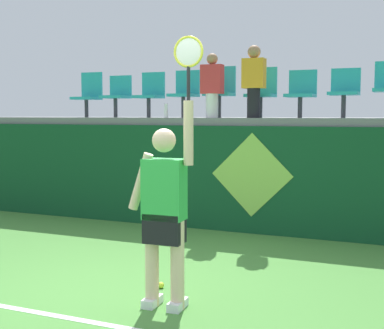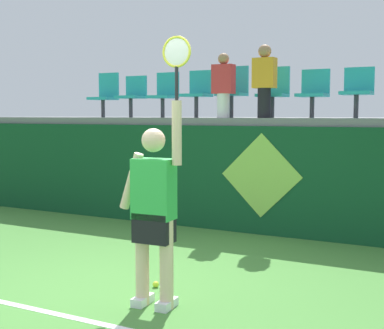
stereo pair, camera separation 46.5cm
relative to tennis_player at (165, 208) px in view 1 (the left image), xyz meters
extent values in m
plane|color=#478438|center=(-0.56, 0.18, -0.94)|extent=(40.00, 40.00, 0.00)
cube|color=#0F4223|center=(-0.56, 3.42, -0.13)|extent=(12.45, 0.20, 1.64)
cube|color=slate|center=(-0.56, 4.89, 0.75)|extent=(12.45, 3.05, 0.12)
cube|color=white|center=(-0.56, -0.58, -0.94)|extent=(11.21, 0.08, 0.01)
cube|color=white|center=(-0.14, -0.01, -0.90)|extent=(0.13, 0.26, 0.08)
cube|color=white|center=(0.12, 0.01, -0.90)|extent=(0.13, 0.26, 0.08)
cylinder|color=beige|center=(-0.14, -0.01, -0.52)|extent=(0.13, 0.13, 0.84)
cylinder|color=beige|center=(0.12, 0.01, -0.52)|extent=(0.13, 0.13, 0.84)
cube|color=black|center=(-0.01, 0.00, -0.19)|extent=(0.37, 0.24, 0.28)
cube|color=green|center=(-0.01, 0.00, 0.18)|extent=(0.39, 0.24, 0.56)
sphere|color=beige|center=(-0.01, 0.00, 0.63)|extent=(0.22, 0.22, 0.22)
cylinder|color=beige|center=(-0.25, -0.01, 0.24)|extent=(0.26, 0.10, 0.55)
cylinder|color=beige|center=(0.23, 0.01, 0.70)|extent=(0.09, 0.09, 0.58)
cylinder|color=black|center=(0.23, 0.01, 1.14)|extent=(0.03, 0.03, 0.30)
torus|color=gold|center=(0.23, 0.01, 1.42)|extent=(0.28, 0.03, 0.28)
ellipsoid|color=silver|center=(0.23, 0.01, 1.42)|extent=(0.24, 0.03, 0.24)
sphere|color=#D1E533|center=(-0.28, 0.48, -0.91)|extent=(0.07, 0.07, 0.07)
cylinder|color=white|center=(-1.68, 3.51, 0.92)|extent=(0.06, 0.06, 0.23)
cylinder|color=#38383D|center=(-3.52, 3.95, 0.97)|extent=(0.07, 0.07, 0.32)
cube|color=teal|center=(-3.52, 3.95, 1.16)|extent=(0.44, 0.42, 0.05)
cube|color=teal|center=(-3.52, 4.14, 1.42)|extent=(0.44, 0.04, 0.46)
cylinder|color=#38383D|center=(-2.90, 3.95, 0.98)|extent=(0.07, 0.07, 0.34)
cube|color=teal|center=(-2.90, 3.95, 1.18)|extent=(0.44, 0.42, 0.05)
cube|color=teal|center=(-2.90, 4.14, 1.39)|extent=(0.44, 0.04, 0.37)
cylinder|color=#38383D|center=(-2.23, 3.95, 0.98)|extent=(0.07, 0.07, 0.34)
cube|color=teal|center=(-2.23, 3.95, 1.17)|extent=(0.44, 0.42, 0.05)
cube|color=teal|center=(-2.23, 4.14, 1.40)|extent=(0.44, 0.04, 0.41)
cylinder|color=#38383D|center=(-1.56, 3.95, 0.99)|extent=(0.07, 0.07, 0.35)
cube|color=teal|center=(-1.56, 3.95, 1.19)|extent=(0.44, 0.42, 0.05)
cube|color=teal|center=(-1.56, 4.14, 1.42)|extent=(0.44, 0.04, 0.41)
cylinder|color=#38383D|center=(-0.92, 3.95, 0.99)|extent=(0.07, 0.07, 0.36)
cube|color=teal|center=(-0.92, 3.95, 1.19)|extent=(0.44, 0.42, 0.05)
cube|color=teal|center=(-0.92, 4.14, 1.44)|extent=(0.44, 0.04, 0.45)
cylinder|color=#38383D|center=(-0.21, 3.95, 0.98)|extent=(0.07, 0.07, 0.33)
cube|color=teal|center=(-0.21, 3.95, 1.17)|extent=(0.44, 0.42, 0.05)
cube|color=teal|center=(-0.21, 4.14, 1.41)|extent=(0.44, 0.04, 0.44)
cylinder|color=#38383D|center=(0.43, 3.95, 0.97)|extent=(0.07, 0.07, 0.32)
cube|color=teal|center=(0.43, 3.95, 1.16)|extent=(0.44, 0.42, 0.05)
cube|color=teal|center=(0.43, 4.14, 1.37)|extent=(0.44, 0.04, 0.38)
cylinder|color=#38383D|center=(1.08, 3.95, 0.98)|extent=(0.07, 0.07, 0.34)
cube|color=teal|center=(1.08, 3.95, 1.18)|extent=(0.44, 0.42, 0.05)
cube|color=teal|center=(1.08, 4.14, 1.39)|extent=(0.44, 0.04, 0.37)
cylinder|color=black|center=(-0.21, 3.57, 1.04)|extent=(0.20, 0.20, 0.45)
cube|color=orange|center=(-0.21, 3.57, 1.49)|extent=(0.34, 0.20, 0.45)
sphere|color=#A87A56|center=(-0.21, 3.57, 1.82)|extent=(0.20, 0.20, 0.20)
cylinder|color=white|center=(-0.92, 3.62, 1.00)|extent=(0.20, 0.20, 0.38)
cube|color=red|center=(-0.92, 3.62, 1.42)|extent=(0.34, 0.20, 0.46)
sphere|color=#A87A56|center=(-0.92, 3.62, 1.74)|extent=(0.18, 0.18, 0.18)
cube|color=#0F4223|center=(-0.15, 3.31, -0.94)|extent=(0.90, 0.01, 0.00)
plane|color=#8CC64C|center=(-0.15, 3.31, -0.04)|extent=(1.27, 0.00, 1.27)
camera|label=1|loc=(2.13, -4.38, 0.86)|focal=49.81mm
camera|label=2|loc=(2.55, -4.18, 0.86)|focal=49.81mm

